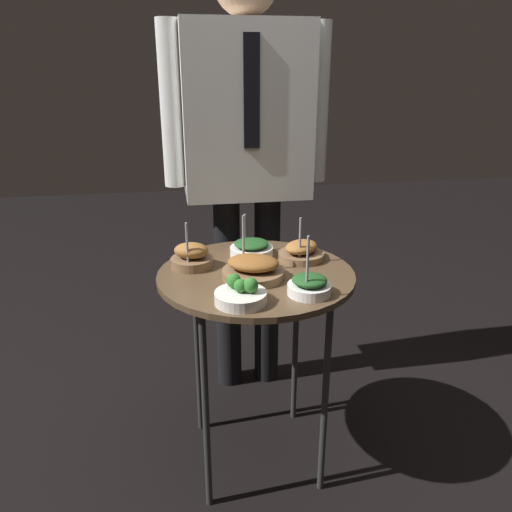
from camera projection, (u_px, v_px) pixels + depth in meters
ground_plane at (256, 455)px, 1.69m from camera, size 8.00×8.00×0.00m
serving_cart at (256, 290)px, 1.48m from camera, size 0.58×0.58×0.67m
bowl_roast_front_left at (253, 268)px, 1.41m from camera, size 0.18×0.18×0.17m
bowl_roast_center at (301, 252)px, 1.55m from camera, size 0.15×0.14×0.15m
bowl_spinach_near_rim at (251, 248)px, 1.58m from camera, size 0.14×0.14×0.13m
bowl_spinach_mid_right at (309, 285)px, 1.31m from camera, size 0.12×0.12×0.17m
bowl_roast_back_left at (192, 257)px, 1.49m from camera, size 0.13×0.13×0.15m
bowl_broccoli_front_right at (241, 294)px, 1.26m from camera, size 0.13×0.13×0.07m
waiter_figure at (247, 134)px, 1.76m from camera, size 0.59×0.22×1.60m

